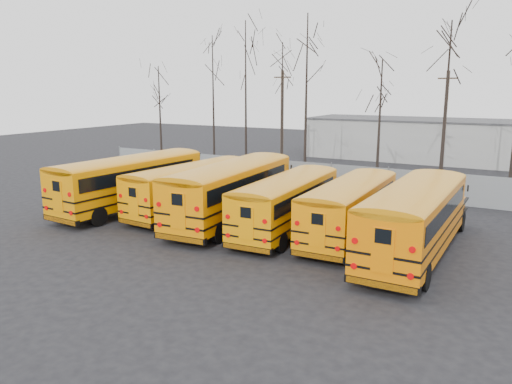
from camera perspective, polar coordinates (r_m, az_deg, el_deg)
The scene contains 18 objects.
ground at distance 25.06m, azimuth -1.35°, elevation -4.90°, with size 120.00×120.00×0.00m, color black.
fence at distance 35.41m, azimuth 8.56°, elevation 1.60°, with size 40.00×0.04×2.00m, color gray.
distant_building at distance 53.89m, azimuth 18.23°, elevation 5.70°, with size 22.00×8.00×4.00m, color #A9A8A4.
bus_a at distance 30.72m, azimuth -13.86°, elevation 1.59°, with size 3.48×11.92×3.29m.
bus_b at distance 29.27m, azimuth -7.19°, elevation 0.93°, with size 3.18×10.67×2.95m.
bus_c at distance 27.07m, azimuth -2.62°, elevation 0.61°, with size 3.46×12.05×3.33m.
bus_d at distance 25.32m, azimuth 3.75°, elevation -0.76°, with size 2.81×10.49×2.91m.
bus_e at distance 24.65m, azimuth 10.86°, elevation -1.33°, with size 2.59×10.39×2.89m.
bus_f at distance 22.55m, azimuth 17.87°, elevation -2.39°, with size 2.80×11.62×3.24m.
utility_pole_left at distance 44.48m, azimuth 2.99°, elevation 8.27°, with size 1.55×0.27×8.68m.
utility_pole_right at distance 40.81m, azimuth 20.72°, elevation 7.05°, with size 1.50×0.39×8.46m.
tree_0 at distance 45.44m, azimuth -10.89°, elevation 8.24°, with size 0.26×0.26×9.06m, color black.
tree_1 at distance 46.56m, azimuth -4.90°, elevation 10.18°, with size 0.26×0.26×11.79m, color black.
tree_2 at distance 43.32m, azimuth -1.18°, elevation 10.70°, with size 0.26×0.26×12.71m, color black.
tree_3 at distance 42.40m, azimuth 2.99°, elevation 9.40°, with size 0.26×0.26×10.84m, color black.
tree_4 at distance 38.30m, azimuth 5.75°, elevation 10.38°, with size 0.26×0.26×12.55m, color black.
tree_5 at distance 37.05m, azimuth 13.91°, elevation 7.41°, with size 0.26×0.26×9.15m, color black.
tree_6 at distance 37.58m, azimuth 20.83°, elevation 8.98°, with size 0.26×0.26×11.68m, color black.
Camera 1 is at (12.22, -20.65, 7.22)m, focal length 35.00 mm.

